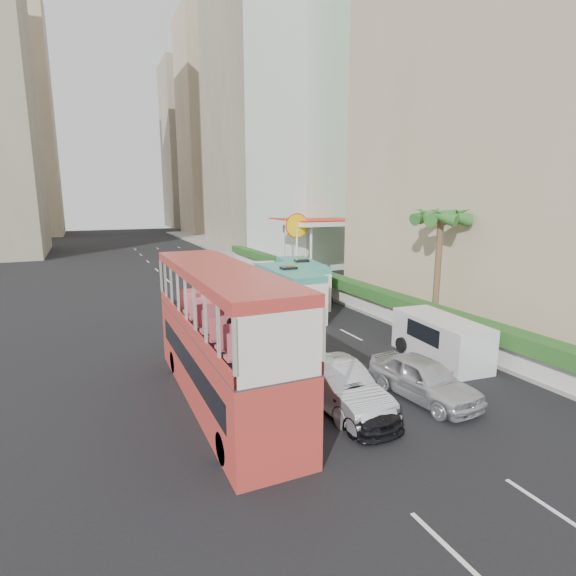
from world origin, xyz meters
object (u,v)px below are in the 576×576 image
van_asset (260,301)px  car_silver_lane_a (338,406)px  palm_tree (437,272)px  car_silver_lane_b (422,398)px  panel_van_far (270,275)px  minibus_near (289,292)px  minibus_far (301,282)px  car_black (348,414)px  shell_station (315,248)px  double_decker_bus (221,336)px  panel_van_near (440,339)px

van_asset → car_silver_lane_a: bearing=-100.2°
car_silver_lane_a → palm_tree: 12.36m
car_silver_lane_b → panel_van_far: panel_van_far is taller
minibus_near → minibus_far: (2.32, 2.85, -0.01)m
car_black → shell_station: shell_station is taller
minibus_far → shell_station: shell_station is taller
car_silver_lane_b → car_silver_lane_a: bearing=161.5°
double_decker_bus → minibus_far: 16.63m
minibus_near → shell_station: size_ratio=0.84×
car_black → double_decker_bus: bearing=139.6°
van_asset → minibus_far: minibus_far is taller
van_asset → minibus_near: size_ratio=0.81×
double_decker_bus → minibus_far: double_decker_bus is taller
car_silver_lane_a → shell_station: 28.22m
minibus_near → panel_van_far: minibus_near is taller
van_asset → minibus_far: 3.42m
car_silver_lane_a → minibus_far: minibus_far is taller
double_decker_bus → panel_van_near: bearing=0.0°
panel_van_near → palm_tree: (3.30, 4.00, 2.38)m
car_black → palm_tree: 12.72m
car_black → panel_van_near: size_ratio=0.90×
car_silver_lane_a → car_black: car_silver_lane_a is taller
palm_tree → double_decker_bus: bearing=-163.8°
double_decker_bus → panel_van_far: bearing=63.4°
panel_van_far → panel_van_near: bearing=-81.6°
car_silver_lane_a → van_asset: bearing=77.0°
car_silver_lane_b → panel_van_near: panel_van_near is taller
car_silver_lane_a → panel_van_far: size_ratio=1.06×
van_asset → shell_station: shell_station is taller
car_silver_lane_b → van_asset: bearing=83.6°
palm_tree → panel_van_far: bearing=103.8°
double_decker_bus → palm_tree: size_ratio=1.72×
palm_tree → car_black: bearing=-145.5°
car_silver_lane_a → car_silver_lane_b: (3.28, -0.74, 0.00)m
minibus_near → car_silver_lane_a: bearing=-105.1°
shell_station → double_decker_bus: bearing=-124.8°
car_black → palm_tree: (10.11, 6.94, 3.38)m
car_black → shell_station: size_ratio=0.56×
panel_van_far → palm_tree: bearing=-69.4°
car_silver_lane_b → shell_station: (9.04, 25.98, 2.75)m
van_asset → panel_van_near: panel_van_near is taller
double_decker_bus → panel_van_far: (9.93, 19.79, -1.59)m
double_decker_bus → shell_station: size_ratio=1.38×
van_asset → panel_van_far: panel_van_far is taller
panel_van_far → palm_tree: (3.87, -15.79, 2.44)m
car_silver_lane_b → van_asset: 17.88m
car_silver_lane_a → car_black: (0.02, -0.70, 0.00)m
panel_van_near → panel_van_far: (-0.57, 19.79, -0.06)m
palm_tree → shell_station: bearing=83.4°
palm_tree → car_silver_lane_b: bearing=-134.5°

